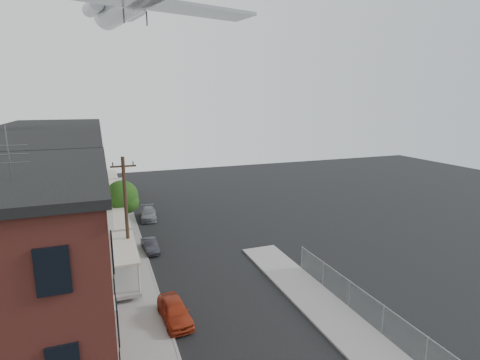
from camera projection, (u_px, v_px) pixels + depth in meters
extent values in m
cube|color=gray|center=(126.00, 244.00, 34.10)|extent=(3.00, 62.00, 0.12)
cube|color=gray|center=(348.00, 330.00, 21.41)|extent=(3.00, 26.00, 0.12)
cube|color=gray|center=(142.00, 242.00, 34.60)|extent=(0.15, 62.00, 0.14)
cube|color=gray|center=(327.00, 336.00, 20.91)|extent=(0.15, 26.00, 0.14)
cube|color=beige|center=(106.00, 178.00, 16.02)|extent=(0.16, 12.20, 0.60)
cylinder|color=#515156|center=(9.00, 154.00, 12.83)|extent=(0.04, 0.04, 2.00)
cube|color=slate|center=(24.00, 227.00, 23.96)|extent=(10.00, 7.00, 10.00)
cube|color=black|center=(14.00, 147.00, 22.88)|extent=(10.25, 7.00, 0.30)
cube|color=gray|center=(124.00, 276.00, 26.93)|extent=(1.80, 6.40, 0.25)
cube|color=beige|center=(122.00, 247.00, 26.46)|extent=(1.90, 6.50, 0.15)
cube|color=#6E6557|center=(39.00, 200.00, 30.37)|extent=(10.00, 7.00, 10.00)
cube|color=black|center=(32.00, 137.00, 29.28)|extent=(10.25, 7.00, 0.30)
cube|color=gray|center=(119.00, 242.00, 33.33)|extent=(1.80, 6.40, 0.25)
cube|color=beige|center=(117.00, 219.00, 32.87)|extent=(1.90, 6.50, 0.15)
cube|color=slate|center=(49.00, 183.00, 36.78)|extent=(10.00, 7.00, 10.00)
cube|color=black|center=(43.00, 130.00, 35.69)|extent=(10.25, 7.00, 0.30)
cube|color=gray|center=(115.00, 219.00, 39.74)|extent=(1.80, 6.40, 0.25)
cube|color=beige|center=(114.00, 199.00, 39.28)|extent=(1.90, 6.50, 0.15)
cube|color=#6E6557|center=(56.00, 170.00, 43.18)|extent=(10.00, 7.00, 10.00)
cube|color=black|center=(52.00, 125.00, 42.10)|extent=(10.25, 7.00, 0.30)
cube|color=gray|center=(113.00, 203.00, 46.15)|extent=(1.80, 6.40, 0.25)
cube|color=beige|center=(111.00, 185.00, 45.68)|extent=(1.90, 6.50, 0.15)
cube|color=slate|center=(61.00, 161.00, 49.59)|extent=(10.00, 7.00, 10.00)
cube|color=black|center=(58.00, 122.00, 48.50)|extent=(10.25, 7.00, 0.30)
cube|color=gray|center=(111.00, 190.00, 52.55)|extent=(1.80, 6.40, 0.25)
cube|color=beige|center=(110.00, 175.00, 52.09)|extent=(1.90, 6.50, 0.15)
cylinder|color=gray|center=(426.00, 354.00, 18.08)|extent=(0.06, 0.06, 1.90)
cylinder|color=gray|center=(383.00, 320.00, 20.82)|extent=(0.06, 0.06, 1.90)
cylinder|color=gray|center=(349.00, 295.00, 23.57)|extent=(0.06, 0.06, 1.90)
cylinder|color=gray|center=(323.00, 274.00, 26.31)|extent=(0.06, 0.06, 1.90)
cylinder|color=gray|center=(302.00, 258.00, 29.06)|extent=(0.06, 0.06, 1.90)
cube|color=gray|center=(384.00, 306.00, 20.63)|extent=(0.04, 18.00, 0.04)
cube|color=gray|center=(383.00, 320.00, 20.82)|extent=(0.02, 18.00, 1.80)
cylinder|color=black|center=(127.00, 217.00, 27.64)|extent=(0.26, 0.26, 9.00)
cube|color=black|center=(123.00, 166.00, 26.84)|extent=(1.80, 0.12, 0.12)
cylinder|color=black|center=(113.00, 164.00, 26.56)|extent=(0.08, 0.08, 0.25)
cylinder|color=black|center=(133.00, 163.00, 27.04)|extent=(0.08, 0.08, 0.25)
cylinder|color=black|center=(123.00, 219.00, 37.56)|extent=(0.24, 0.24, 2.40)
sphere|color=#1B3B10|center=(122.00, 196.00, 37.05)|extent=(3.20, 3.20, 3.20)
sphere|color=#1B3B10|center=(128.00, 202.00, 37.07)|extent=(2.24, 2.24, 2.24)
imported|color=#A22E14|center=(175.00, 311.00, 22.28)|extent=(1.82, 3.94, 1.31)
imported|color=black|center=(150.00, 246.00, 32.59)|extent=(1.35, 3.29, 1.06)
imported|color=slate|center=(148.00, 214.00, 41.52)|extent=(2.05, 4.28, 1.20)
cone|color=silver|center=(107.00, 17.00, 41.58)|extent=(3.35, 3.21, 2.84)
cube|color=#939399|center=(143.00, 3.00, 31.97)|extent=(21.58, 8.27, 0.31)
cylinder|color=#939399|center=(93.00, 7.00, 37.87)|extent=(2.16, 3.77, 1.42)
cylinder|color=#939399|center=(134.00, 12.00, 40.15)|extent=(2.16, 3.77, 1.42)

